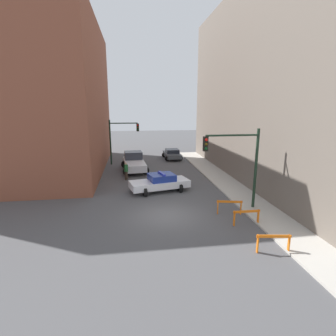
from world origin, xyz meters
name	(u,v)px	position (x,y,z in m)	size (l,w,h in m)	color
ground_plane	(166,215)	(0.00, 0.00, 0.00)	(120.00, 120.00, 0.00)	#4C4C4F
sidewalk_right	(259,209)	(6.20, 0.00, 0.06)	(2.40, 44.00, 0.12)	#B2ADA3
building_corner_left	(31,98)	(-12.00, 14.00, 7.50)	(14.00, 20.00, 15.01)	brown
building_right	(298,87)	(13.40, 8.00, 8.45)	(12.00, 28.00, 16.90)	#6B6056
traffic_light_near	(239,157)	(4.73, 0.29, 3.53)	(3.64, 0.35, 5.20)	black
traffic_light_far	(120,135)	(-3.30, 15.69, 3.40)	(3.44, 0.35, 5.20)	black
police_car	(160,182)	(0.18, 4.88, 0.72)	(4.99, 2.99, 1.52)	white
white_truck	(134,162)	(-1.77, 12.30, 0.91)	(2.91, 5.54, 1.90)	silver
parked_car_near	(172,154)	(3.21, 17.96, 0.67)	(2.34, 4.34, 1.31)	#474C51
pedestrian_crossing	(126,171)	(-2.56, 8.58, 0.86)	(0.48, 0.48, 1.66)	#382D23
barrier_front	(274,241)	(4.34, -4.99, 0.62)	(1.59, 0.39, 0.90)	orange
barrier_mid	(246,215)	(4.37, -2.04, 0.62)	(1.60, 0.16, 0.90)	orange
barrier_back	(229,205)	(3.98, -0.39, 0.62)	(1.58, 0.46, 0.90)	orange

